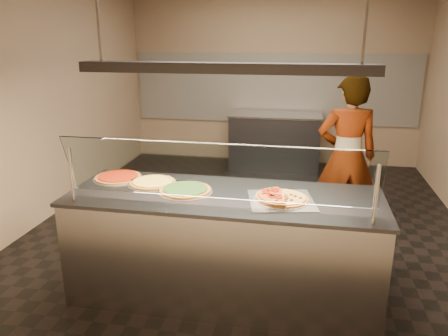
% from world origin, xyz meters
% --- Properties ---
extents(ground, '(5.00, 6.00, 0.02)m').
position_xyz_m(ground, '(0.00, 0.00, -0.01)').
color(ground, black).
rests_on(ground, ground).
extents(wall_back, '(5.00, 0.02, 3.00)m').
position_xyz_m(wall_back, '(0.00, 3.01, 1.50)').
color(wall_back, '#998162').
rests_on(wall_back, ground).
extents(wall_front, '(5.00, 0.02, 3.00)m').
position_xyz_m(wall_front, '(0.00, -3.01, 1.50)').
color(wall_front, '#998162').
rests_on(wall_front, ground).
extents(wall_left, '(0.02, 6.00, 3.00)m').
position_xyz_m(wall_left, '(-2.51, 0.00, 1.50)').
color(wall_left, '#998162').
rests_on(wall_left, ground).
extents(tile_band, '(4.90, 0.02, 1.20)m').
position_xyz_m(tile_band, '(0.00, 2.98, 1.30)').
color(tile_band, silver).
rests_on(tile_band, wall_back).
extents(serving_counter, '(2.59, 0.94, 0.93)m').
position_xyz_m(serving_counter, '(-0.02, -1.39, 0.47)').
color(serving_counter, '#B7B7BC').
rests_on(serving_counter, ground).
extents(sneeze_guard, '(2.35, 0.18, 0.54)m').
position_xyz_m(sneeze_guard, '(-0.02, -1.74, 1.23)').
color(sneeze_guard, '#B7B7BC').
rests_on(sneeze_guard, serving_counter).
extents(perforated_tray, '(0.60, 0.60, 0.01)m').
position_xyz_m(perforated_tray, '(0.45, -1.45, 0.94)').
color(perforated_tray, silver).
rests_on(perforated_tray, serving_counter).
extents(half_pizza_pepperoni, '(0.29, 0.45, 0.05)m').
position_xyz_m(half_pizza_pepperoni, '(0.35, -1.45, 0.96)').
color(half_pizza_pepperoni, brown).
rests_on(half_pizza_pepperoni, perforated_tray).
extents(half_pizza_sausage, '(0.29, 0.45, 0.04)m').
position_xyz_m(half_pizza_sausage, '(0.55, -1.45, 0.96)').
color(half_pizza_sausage, brown).
rests_on(half_pizza_sausage, perforated_tray).
extents(pizza_spinach, '(0.46, 0.46, 0.03)m').
position_xyz_m(pizza_spinach, '(-0.35, -1.39, 0.95)').
color(pizza_spinach, silver).
rests_on(pizza_spinach, serving_counter).
extents(pizza_cheese, '(0.43, 0.43, 0.03)m').
position_xyz_m(pizza_cheese, '(-0.69, -1.25, 0.94)').
color(pizza_cheese, silver).
rests_on(pizza_cheese, serving_counter).
extents(pizza_tomato, '(0.44, 0.44, 0.03)m').
position_xyz_m(pizza_tomato, '(-1.06, -1.17, 0.94)').
color(pizza_tomato, silver).
rests_on(pizza_tomato, serving_counter).
extents(pizza_spatula, '(0.28, 0.18, 0.02)m').
position_xyz_m(pizza_spatula, '(-0.49, -1.18, 0.96)').
color(pizza_spatula, '#B7B7BC').
rests_on(pizza_spatula, pizza_spinach).
extents(prep_table, '(1.53, 0.74, 0.93)m').
position_xyz_m(prep_table, '(0.10, 2.55, 0.47)').
color(prep_table, '#3A3A3F').
rests_on(prep_table, ground).
extents(worker, '(0.71, 0.52, 1.80)m').
position_xyz_m(worker, '(1.07, 0.11, 0.90)').
color(worker, '#38323F').
rests_on(worker, ground).
extents(heat_lamp_housing, '(2.30, 0.18, 0.08)m').
position_xyz_m(heat_lamp_housing, '(-0.02, -1.39, 1.95)').
color(heat_lamp_housing, '#3A3A3F').
rests_on(heat_lamp_housing, ceiling).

